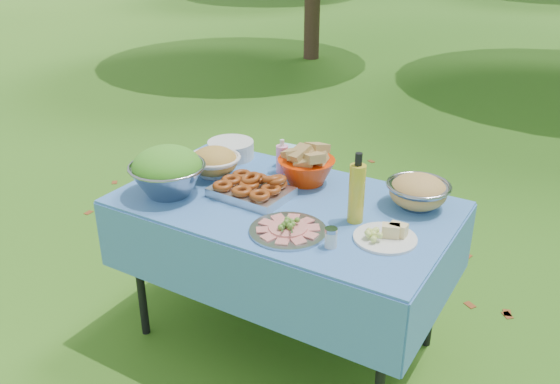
{
  "coord_description": "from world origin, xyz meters",
  "views": [
    {
      "loc": [
        1.19,
        -2.02,
        1.93
      ],
      "look_at": [
        -0.02,
        0.0,
        0.8
      ],
      "focal_mm": 38.0,
      "sensor_mm": 36.0,
      "label": 1
    }
  ],
  "objects_px": {
    "picnic_table": "(284,274)",
    "oil_bottle": "(357,188)",
    "salad_bowl": "(167,171)",
    "charcuterie_platter": "(288,224)",
    "bread_bowl": "(306,165)",
    "pasta_bowl_steel": "(418,191)",
    "plate_stack": "(231,149)"
  },
  "relations": [
    {
      "from": "bread_bowl",
      "to": "charcuterie_platter",
      "type": "height_order",
      "value": "bread_bowl"
    },
    {
      "from": "picnic_table",
      "to": "pasta_bowl_steel",
      "type": "bearing_deg",
      "value": 26.33
    },
    {
      "from": "salad_bowl",
      "to": "plate_stack",
      "type": "height_order",
      "value": "salad_bowl"
    },
    {
      "from": "salad_bowl",
      "to": "pasta_bowl_steel",
      "type": "distance_m",
      "value": 1.11
    },
    {
      "from": "bread_bowl",
      "to": "salad_bowl",
      "type": "bearing_deg",
      "value": -137.81
    },
    {
      "from": "plate_stack",
      "to": "oil_bottle",
      "type": "xyz_separation_m",
      "value": [
        0.85,
        -0.31,
        0.11
      ]
    },
    {
      "from": "picnic_table",
      "to": "oil_bottle",
      "type": "relative_size",
      "value": 4.83
    },
    {
      "from": "pasta_bowl_steel",
      "to": "salad_bowl",
      "type": "bearing_deg",
      "value": -155.44
    },
    {
      "from": "charcuterie_platter",
      "to": "oil_bottle",
      "type": "height_order",
      "value": "oil_bottle"
    },
    {
      "from": "picnic_table",
      "to": "pasta_bowl_steel",
      "type": "height_order",
      "value": "pasta_bowl_steel"
    },
    {
      "from": "salad_bowl",
      "to": "oil_bottle",
      "type": "height_order",
      "value": "oil_bottle"
    },
    {
      "from": "plate_stack",
      "to": "pasta_bowl_steel",
      "type": "distance_m",
      "value": 1.02
    },
    {
      "from": "plate_stack",
      "to": "bread_bowl",
      "type": "distance_m",
      "value": 0.49
    },
    {
      "from": "salad_bowl",
      "to": "charcuterie_platter",
      "type": "distance_m",
      "value": 0.65
    },
    {
      "from": "picnic_table",
      "to": "salad_bowl",
      "type": "relative_size",
      "value": 4.28
    },
    {
      "from": "pasta_bowl_steel",
      "to": "plate_stack",
      "type": "bearing_deg",
      "value": 177.48
    },
    {
      "from": "charcuterie_platter",
      "to": "oil_bottle",
      "type": "bearing_deg",
      "value": 49.19
    },
    {
      "from": "plate_stack",
      "to": "oil_bottle",
      "type": "distance_m",
      "value": 0.91
    },
    {
      "from": "picnic_table",
      "to": "oil_bottle",
      "type": "distance_m",
      "value": 0.63
    },
    {
      "from": "picnic_table",
      "to": "oil_bottle",
      "type": "height_order",
      "value": "oil_bottle"
    },
    {
      "from": "bread_bowl",
      "to": "pasta_bowl_steel",
      "type": "relative_size",
      "value": 0.99
    },
    {
      "from": "bread_bowl",
      "to": "pasta_bowl_steel",
      "type": "bearing_deg",
      "value": 3.27
    },
    {
      "from": "pasta_bowl_steel",
      "to": "oil_bottle",
      "type": "distance_m",
      "value": 0.33
    },
    {
      "from": "picnic_table",
      "to": "charcuterie_platter",
      "type": "height_order",
      "value": "charcuterie_platter"
    },
    {
      "from": "salad_bowl",
      "to": "plate_stack",
      "type": "bearing_deg",
      "value": 91.53
    },
    {
      "from": "salad_bowl",
      "to": "plate_stack",
      "type": "distance_m",
      "value": 0.51
    },
    {
      "from": "bread_bowl",
      "to": "charcuterie_platter",
      "type": "xyz_separation_m",
      "value": [
        0.17,
        -0.46,
        -0.05
      ]
    },
    {
      "from": "plate_stack",
      "to": "charcuterie_platter",
      "type": "xyz_separation_m",
      "value": [
        0.65,
        -0.53,
        -0.01
      ]
    },
    {
      "from": "plate_stack",
      "to": "oil_bottle",
      "type": "relative_size",
      "value": 0.79
    },
    {
      "from": "picnic_table",
      "to": "pasta_bowl_steel",
      "type": "xyz_separation_m",
      "value": [
        0.52,
        0.26,
        0.45
      ]
    },
    {
      "from": "pasta_bowl_steel",
      "to": "charcuterie_platter",
      "type": "distance_m",
      "value": 0.61
    },
    {
      "from": "picnic_table",
      "to": "salad_bowl",
      "type": "bearing_deg",
      "value": -157.36
    }
  ]
}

